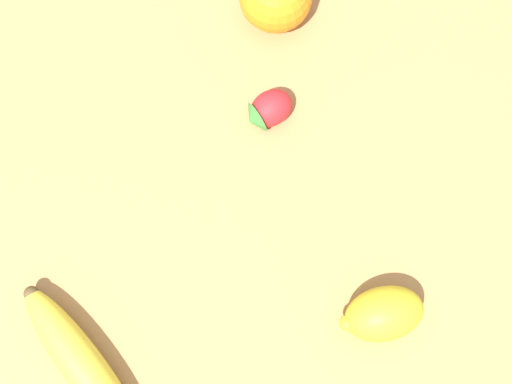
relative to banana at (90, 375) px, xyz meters
name	(u,v)px	position (x,y,z in m)	size (l,w,h in m)	color
ground_plane	(196,259)	(0.15, 0.01, -0.02)	(3.00, 3.00, 0.00)	#A87A47
banana	(90,375)	(0.00, 0.00, 0.00)	(0.07, 0.21, 0.04)	yellow
strawberry	(268,110)	(0.30, 0.05, 0.00)	(0.06, 0.05, 0.04)	red
lemon	(383,314)	(0.23, -0.16, 0.01)	(0.09, 0.08, 0.05)	yellow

